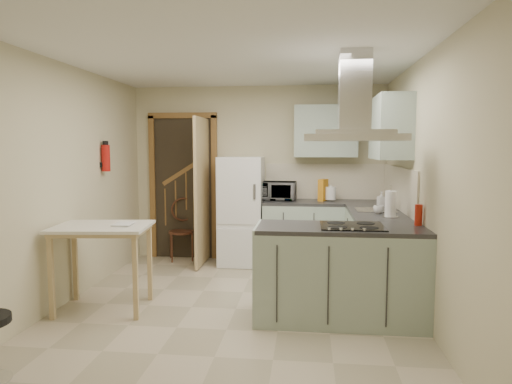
# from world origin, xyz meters

# --- Properties ---
(floor) EXTENTS (4.20, 4.20, 0.00)m
(floor) POSITION_xyz_m (0.00, 0.00, 0.00)
(floor) COLOR #BEAF93
(floor) RESTS_ON ground
(ceiling) EXTENTS (4.20, 4.20, 0.00)m
(ceiling) POSITION_xyz_m (0.00, 0.00, 2.50)
(ceiling) COLOR silver
(ceiling) RESTS_ON back_wall
(back_wall) EXTENTS (3.60, 0.00, 3.60)m
(back_wall) POSITION_xyz_m (0.00, 2.10, 1.25)
(back_wall) COLOR beige
(back_wall) RESTS_ON floor
(left_wall) EXTENTS (0.00, 4.20, 4.20)m
(left_wall) POSITION_xyz_m (-1.80, 0.00, 1.25)
(left_wall) COLOR beige
(left_wall) RESTS_ON floor
(right_wall) EXTENTS (0.00, 4.20, 4.20)m
(right_wall) POSITION_xyz_m (1.80, 0.00, 1.25)
(right_wall) COLOR beige
(right_wall) RESTS_ON floor
(doorway) EXTENTS (1.10, 0.12, 2.10)m
(doorway) POSITION_xyz_m (-1.10, 2.07, 1.05)
(doorway) COLOR brown
(doorway) RESTS_ON floor
(fridge) EXTENTS (0.60, 0.60, 1.50)m
(fridge) POSITION_xyz_m (-0.20, 1.80, 0.75)
(fridge) COLOR white
(fridge) RESTS_ON floor
(counter_back) EXTENTS (1.08, 0.60, 0.90)m
(counter_back) POSITION_xyz_m (0.66, 1.80, 0.45)
(counter_back) COLOR #9EB2A0
(counter_back) RESTS_ON floor
(counter_right) EXTENTS (0.60, 1.95, 0.90)m
(counter_right) POSITION_xyz_m (1.50, 1.12, 0.45)
(counter_right) COLOR #9EB2A0
(counter_right) RESTS_ON floor
(splashback) EXTENTS (1.68, 0.02, 0.50)m
(splashback) POSITION_xyz_m (0.96, 2.09, 1.15)
(splashback) COLOR beige
(splashback) RESTS_ON counter_back
(wall_cabinet_back) EXTENTS (0.85, 0.35, 0.70)m
(wall_cabinet_back) POSITION_xyz_m (0.95, 1.93, 1.85)
(wall_cabinet_back) COLOR #9EB2A0
(wall_cabinet_back) RESTS_ON back_wall
(wall_cabinet_right) EXTENTS (0.35, 0.90, 0.70)m
(wall_cabinet_right) POSITION_xyz_m (1.62, 0.85, 1.85)
(wall_cabinet_right) COLOR #9EB2A0
(wall_cabinet_right) RESTS_ON right_wall
(peninsula) EXTENTS (1.55, 0.65, 0.90)m
(peninsula) POSITION_xyz_m (1.02, -0.18, 0.45)
(peninsula) COLOR #9EB2A0
(peninsula) RESTS_ON floor
(hob) EXTENTS (0.58, 0.50, 0.01)m
(hob) POSITION_xyz_m (1.12, -0.18, 0.91)
(hob) COLOR black
(hob) RESTS_ON peninsula
(extractor_hood) EXTENTS (0.90, 0.55, 0.10)m
(extractor_hood) POSITION_xyz_m (1.12, -0.18, 1.72)
(extractor_hood) COLOR silver
(extractor_hood) RESTS_ON ceiling
(sink) EXTENTS (0.45, 0.40, 0.01)m
(sink) POSITION_xyz_m (1.50, 0.95, 0.91)
(sink) COLOR silver
(sink) RESTS_ON counter_right
(fire_extinguisher) EXTENTS (0.10, 0.10, 0.32)m
(fire_extinguisher) POSITION_xyz_m (-1.74, 0.90, 1.50)
(fire_extinguisher) COLOR #B2140F
(fire_extinguisher) RESTS_ON left_wall
(drop_leaf_table) EXTENTS (0.99, 0.78, 0.86)m
(drop_leaf_table) POSITION_xyz_m (-1.32, -0.15, 0.43)
(drop_leaf_table) COLOR tan
(drop_leaf_table) RESTS_ON floor
(bentwood_chair) EXTENTS (0.46, 0.46, 0.81)m
(bentwood_chair) POSITION_xyz_m (-1.11, 1.93, 0.41)
(bentwood_chair) COLOR #512B1B
(bentwood_chair) RESTS_ON floor
(microwave) EXTENTS (0.48, 0.35, 0.26)m
(microwave) POSITION_xyz_m (0.32, 1.87, 1.03)
(microwave) COLOR black
(microwave) RESTS_ON counter_back
(kettle) EXTENTS (0.16, 0.16, 0.21)m
(kettle) POSITION_xyz_m (1.03, 1.84, 1.01)
(kettle) COLOR white
(kettle) RESTS_ON counter_back
(cereal_box) EXTENTS (0.15, 0.21, 0.30)m
(cereal_box) POSITION_xyz_m (0.93, 1.86, 1.05)
(cereal_box) COLOR orange
(cereal_box) RESTS_ON counter_back
(soap_bottle) EXTENTS (0.10, 0.10, 0.19)m
(soap_bottle) POSITION_xyz_m (1.62, 1.30, 0.99)
(soap_bottle) COLOR #A9A6B2
(soap_bottle) RESTS_ON counter_right
(paper_towel) EXTENTS (0.14, 0.14, 0.29)m
(paper_towel) POSITION_xyz_m (1.58, 0.43, 1.04)
(paper_towel) COLOR white
(paper_towel) RESTS_ON counter_right
(cup) EXTENTS (0.13, 0.13, 0.09)m
(cup) POSITION_xyz_m (1.50, 0.69, 0.94)
(cup) COLOR silver
(cup) RESTS_ON counter_right
(red_bottle) EXTENTS (0.08, 0.08, 0.20)m
(red_bottle) POSITION_xyz_m (1.75, -0.05, 1.00)
(red_bottle) COLOR #B0200F
(red_bottle) RESTS_ON peninsula
(book) EXTENTS (0.20, 0.25, 0.11)m
(book) POSITION_xyz_m (-1.20, -0.13, 0.91)
(book) COLOR #A73739
(book) RESTS_ON drop_leaf_table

